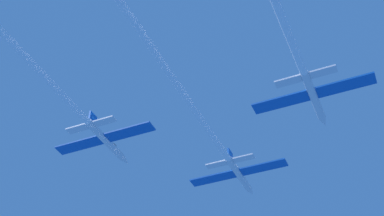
{
  "coord_description": "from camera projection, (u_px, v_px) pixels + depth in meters",
  "views": [
    {
      "loc": [
        21.99,
        -68.67,
        -44.42
      ],
      "look_at": [
        0.01,
        -17.98,
        0.16
      ],
      "focal_mm": 51.03,
      "sensor_mm": 36.0,
      "label": 1
    }
  ],
  "objects": [
    {
      "name": "jet_lead",
      "position": [
        201.0,
        119.0,
        73.0
      ],
      "size": [
        15.35,
        51.71,
        2.54
      ],
      "color": "silver"
    },
    {
      "name": "jet_left_wing",
      "position": [
        22.0,
        53.0,
        63.82
      ],
      "size": [
        15.35,
        60.42,
        2.54
      ],
      "color": "silver"
    }
  ]
}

